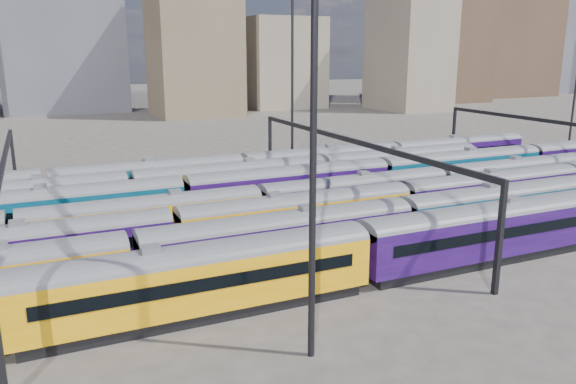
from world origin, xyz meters
name	(u,v)px	position (x,y,z in m)	size (l,w,h in m)	color
ground	(253,230)	(0.00, 0.00, 0.00)	(500.00, 500.00, 0.00)	#403B36
rake_0	(201,272)	(-9.08, -15.00, 2.95)	(113.48, 3.32, 5.61)	black
rake_1	(403,217)	(9.42, -10.00, 2.81)	(130.36, 3.18, 5.36)	black
rake_2	(298,212)	(2.23, -5.00, 2.76)	(149.29, 3.12, 5.26)	black
rake_3	(356,191)	(10.93, 0.00, 2.65)	(143.67, 3.00, 5.05)	black
rake_4	(290,182)	(6.05, 5.00, 2.90)	(111.66, 3.27, 5.52)	black
rake_5	(10,199)	(-20.33, 10.00, 2.81)	(108.38, 3.17, 5.35)	black
rake_6	(150,175)	(-6.41, 15.00, 2.77)	(106.96, 3.13, 5.28)	black
gantry_1	(4,178)	(-20.00, 0.00, 6.79)	(0.35, 40.35, 8.03)	black
gantry_2	(349,150)	(10.00, 0.00, 6.79)	(0.35, 40.35, 8.03)	black
gantry_3	(569,132)	(40.00, 0.00, 6.79)	(0.35, 40.35, 8.03)	black
mast_2	(314,96)	(-5.00, -22.00, 13.97)	(1.40, 0.50, 25.60)	black
mast_3	(292,68)	(15.00, 24.00, 13.97)	(1.40, 0.50, 25.60)	black
skyline	(438,37)	(104.75, 105.73, 20.83)	(399.22, 60.48, 50.03)	#665B4C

